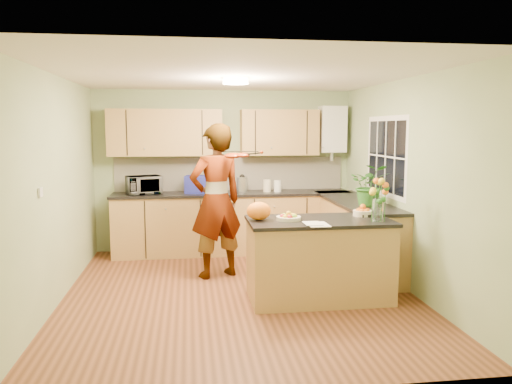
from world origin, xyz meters
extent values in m
plane|color=#562E18|center=(0.00, 0.00, 0.00)|extent=(4.50, 4.50, 0.00)
cube|color=silver|center=(0.00, 0.00, 2.50)|extent=(4.00, 4.50, 0.02)
cube|color=gray|center=(0.00, 2.25, 1.25)|extent=(4.00, 0.02, 2.50)
cube|color=gray|center=(0.00, -2.25, 1.25)|extent=(4.00, 0.02, 2.50)
cube|color=gray|center=(-2.00, 0.00, 1.25)|extent=(0.02, 4.50, 2.50)
cube|color=gray|center=(2.00, 0.00, 1.25)|extent=(0.02, 4.50, 2.50)
cube|color=#A37841|center=(0.10, 1.95, 0.45)|extent=(3.60, 0.60, 0.90)
cube|color=black|center=(0.10, 1.94, 0.92)|extent=(3.64, 0.62, 0.04)
cube|color=#A37841|center=(1.70, 0.85, 0.45)|extent=(0.60, 2.20, 0.90)
cube|color=black|center=(1.69, 0.85, 0.92)|extent=(0.62, 2.24, 0.04)
cube|color=white|center=(0.10, 2.23, 1.20)|extent=(3.60, 0.02, 0.52)
cube|color=#A37841|center=(-0.90, 2.08, 1.85)|extent=(1.70, 0.34, 0.70)
cube|color=#A37841|center=(0.85, 2.08, 1.85)|extent=(1.20, 0.34, 0.70)
cube|color=white|center=(1.70, 2.09, 1.90)|extent=(0.40, 0.30, 0.72)
cylinder|color=silver|center=(1.70, 2.09, 1.50)|extent=(0.06, 0.06, 0.20)
cube|color=white|center=(1.99, 0.60, 1.55)|extent=(0.01, 1.30, 1.05)
cube|color=black|center=(1.99, 0.60, 1.55)|extent=(0.01, 1.18, 0.92)
cube|color=white|center=(-1.99, -0.60, 1.30)|extent=(0.02, 0.09, 0.09)
cylinder|color=#FFEABF|center=(0.00, 0.30, 2.46)|extent=(0.30, 0.30, 0.06)
cylinder|color=white|center=(0.00, 0.30, 2.49)|extent=(0.10, 0.10, 0.02)
cube|color=#A37841|center=(0.87, -0.31, 0.44)|extent=(1.55, 0.78, 0.87)
cube|color=black|center=(0.87, -0.31, 0.89)|extent=(1.59, 0.81, 0.04)
cylinder|color=beige|center=(0.52, -0.31, 0.93)|extent=(0.27, 0.27, 0.04)
cylinder|color=beige|center=(1.42, -0.16, 0.94)|extent=(0.22, 0.22, 0.06)
cylinder|color=silver|center=(1.47, -0.49, 1.03)|extent=(0.12, 0.12, 0.24)
ellipsoid|color=orange|center=(0.20, -0.26, 1.01)|extent=(0.32, 0.30, 0.20)
cube|color=white|center=(0.77, -0.61, 0.92)|extent=(0.21, 0.29, 0.01)
imported|color=#E9B38E|center=(-0.22, 0.71, 0.99)|extent=(0.85, 0.72, 1.98)
imported|color=white|center=(-1.23, 1.93, 1.08)|extent=(0.57, 0.47, 0.27)
cube|color=#202495|center=(-0.45, 1.95, 1.07)|extent=(0.36, 0.29, 0.26)
cylinder|color=silver|center=(0.25, 1.96, 1.06)|extent=(0.17, 0.17, 0.23)
sphere|color=black|center=(0.25, 1.96, 1.21)|extent=(0.08, 0.08, 0.08)
cylinder|color=beige|center=(0.64, 1.94, 1.03)|extent=(0.14, 0.14, 0.19)
cylinder|color=white|center=(0.80, 1.92, 1.03)|extent=(0.15, 0.15, 0.18)
imported|color=#2E6D24|center=(1.70, 0.36, 1.21)|extent=(0.60, 0.57, 0.53)
camera|label=1|loc=(-0.56, -5.61, 1.91)|focal=35.00mm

